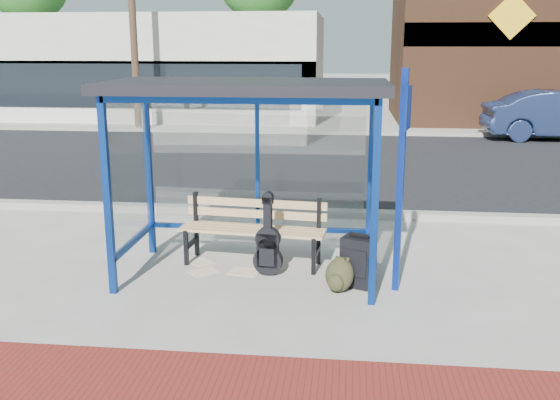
# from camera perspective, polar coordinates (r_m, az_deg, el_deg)

# --- Properties ---
(ground) EXTENTS (120.00, 120.00, 0.00)m
(ground) POSITION_cam_1_polar(r_m,az_deg,el_deg) (7.96, -2.77, -6.86)
(ground) COLOR #B2ADA0
(ground) RESTS_ON ground
(brick_paver_strip) EXTENTS (60.00, 1.00, 0.01)m
(brick_paver_strip) POSITION_cam_1_polar(r_m,az_deg,el_deg) (5.65, -7.08, -16.10)
(brick_paver_strip) COLOR maroon
(brick_paver_strip) RESTS_ON ground
(curb_near) EXTENTS (60.00, 0.25, 0.12)m
(curb_near) POSITION_cam_1_polar(r_m,az_deg,el_deg) (10.68, -0.34, -1.07)
(curb_near) COLOR gray
(curb_near) RESTS_ON ground
(street_asphalt) EXTENTS (60.00, 10.00, 0.00)m
(street_asphalt) POSITION_cam_1_polar(r_m,az_deg,el_deg) (15.65, 1.82, 3.52)
(street_asphalt) COLOR black
(street_asphalt) RESTS_ON ground
(curb_far) EXTENTS (60.00, 0.25, 0.12)m
(curb_far) POSITION_cam_1_polar(r_m,az_deg,el_deg) (20.67, 2.95, 6.21)
(curb_far) COLOR gray
(curb_far) RESTS_ON ground
(far_sidewalk) EXTENTS (60.00, 4.00, 0.01)m
(far_sidewalk) POSITION_cam_1_polar(r_m,az_deg,el_deg) (22.56, 3.24, 6.70)
(far_sidewalk) COLOR #B2ADA0
(far_sidewalk) RESTS_ON ground
(bus_shelter) EXTENTS (3.30, 1.80, 2.42)m
(bus_shelter) POSITION_cam_1_polar(r_m,az_deg,el_deg) (7.55, -2.87, 8.20)
(bus_shelter) COLOR navy
(bus_shelter) RESTS_ON ground
(storefront_white) EXTENTS (18.00, 6.04, 4.00)m
(storefront_white) POSITION_cam_1_polar(r_m,az_deg,el_deg) (27.32, -15.94, 11.65)
(storefront_white) COLOR silver
(storefront_white) RESTS_ON ground
(storefront_brown) EXTENTS (10.00, 7.08, 6.40)m
(storefront_brown) POSITION_cam_1_polar(r_m,az_deg,el_deg) (26.72, 21.71, 13.76)
(storefront_brown) COLOR #59331E
(storefront_brown) RESTS_ON ground
(utility_pole_west) EXTENTS (1.60, 0.24, 8.00)m
(utility_pole_west) POSITION_cam_1_polar(r_m,az_deg,el_deg) (22.00, -13.39, 16.89)
(utility_pole_west) COLOR #4C3826
(utility_pole_west) RESTS_ON ground
(bench) EXTENTS (1.95, 0.65, 0.90)m
(bench) POSITION_cam_1_polar(r_m,az_deg,el_deg) (8.24, -2.43, -2.39)
(bench) COLOR black
(bench) RESTS_ON ground
(guitar_bag) EXTENTS (0.38, 0.15, 1.02)m
(guitar_bag) POSITION_cam_1_polar(r_m,az_deg,el_deg) (7.84, -1.11, -4.28)
(guitar_bag) COLOR black
(guitar_bag) RESTS_ON ground
(suitcase) EXTENTS (0.45, 0.37, 0.67)m
(suitcase) POSITION_cam_1_polar(r_m,az_deg,el_deg) (7.54, 7.13, -5.66)
(suitcase) COLOR black
(suitcase) RESTS_ON ground
(backpack) EXTENTS (0.41, 0.39, 0.41)m
(backpack) POSITION_cam_1_polar(r_m,az_deg,el_deg) (7.40, 5.41, -6.92)
(backpack) COLOR #2C2C18
(backpack) RESTS_ON ground
(sign_post) EXTENTS (0.14, 0.32, 2.59)m
(sign_post) POSITION_cam_1_polar(r_m,az_deg,el_deg) (7.21, 11.07, 2.74)
(sign_post) COLOR navy
(sign_post) RESTS_ON ground
(newspaper_a) EXTENTS (0.44, 0.43, 0.01)m
(newspaper_a) POSITION_cam_1_polar(r_m,az_deg,el_deg) (8.10, -7.01, -6.55)
(newspaper_a) COLOR white
(newspaper_a) RESTS_ON ground
(newspaper_b) EXTENTS (0.43, 0.36, 0.01)m
(newspaper_b) POSITION_cam_1_polar(r_m,az_deg,el_deg) (8.06, -3.26, -6.58)
(newspaper_b) COLOR white
(newspaper_b) RESTS_ON ground
(newspaper_c) EXTENTS (0.44, 0.44, 0.01)m
(newspaper_c) POSITION_cam_1_polar(r_m,az_deg,el_deg) (8.46, -7.24, -5.66)
(newspaper_c) COLOR white
(newspaper_c) RESTS_ON ground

